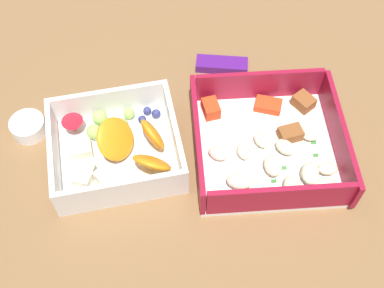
{
  "coord_description": "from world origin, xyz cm",
  "views": [
    {
      "loc": [
        -3.94,
        -30.64,
        52.83
      ],
      "look_at": [
        -0.59,
        1.26,
        4.0
      ],
      "focal_mm": 46.12,
      "sensor_mm": 36.0,
      "label": 1
    }
  ],
  "objects_px": {
    "pasta_container": "(269,145)",
    "fruit_bowl": "(117,147)",
    "candy_bar": "(222,65)",
    "paper_cup_liner": "(28,127)"
  },
  "relations": [
    {
      "from": "pasta_container",
      "to": "fruit_bowl",
      "type": "height_order",
      "value": "fruit_bowl"
    },
    {
      "from": "fruit_bowl",
      "to": "pasta_container",
      "type": "bearing_deg",
      "value": -4.45
    },
    {
      "from": "fruit_bowl",
      "to": "candy_bar",
      "type": "height_order",
      "value": "fruit_bowl"
    },
    {
      "from": "candy_bar",
      "to": "paper_cup_liner",
      "type": "relative_size",
      "value": 1.63
    },
    {
      "from": "candy_bar",
      "to": "paper_cup_liner",
      "type": "height_order",
      "value": "paper_cup_liner"
    },
    {
      "from": "paper_cup_liner",
      "to": "pasta_container",
      "type": "bearing_deg",
      "value": -11.88
    },
    {
      "from": "pasta_container",
      "to": "candy_bar",
      "type": "distance_m",
      "value": 0.15
    },
    {
      "from": "candy_bar",
      "to": "paper_cup_liner",
      "type": "distance_m",
      "value": 0.27
    },
    {
      "from": "pasta_container",
      "to": "paper_cup_liner",
      "type": "relative_size",
      "value": 4.15
    },
    {
      "from": "pasta_container",
      "to": "candy_bar",
      "type": "xyz_separation_m",
      "value": [
        -0.04,
        0.14,
        -0.01
      ]
    }
  ]
}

